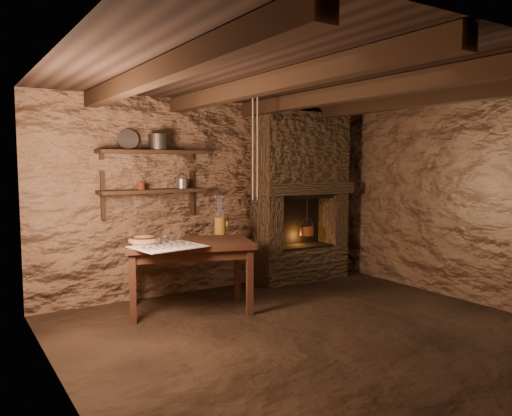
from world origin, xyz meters
TOP-DOWN VIEW (x-y plane):
  - floor at (0.00, 0.00)m, footprint 4.50×4.50m
  - back_wall at (0.00, 2.00)m, footprint 4.50×0.04m
  - left_wall at (-2.25, 0.00)m, footprint 0.04×4.00m
  - right_wall at (2.25, 0.00)m, footprint 0.04×4.00m
  - ceiling at (0.00, 0.00)m, footprint 4.50×4.00m
  - beam_far_left at (-1.50, 0.00)m, footprint 0.14×3.95m
  - beam_mid_left at (-0.50, 0.00)m, footprint 0.14×3.95m
  - beam_mid_right at (0.50, 0.00)m, footprint 0.14×3.95m
  - beam_far_right at (1.50, 0.00)m, footprint 0.14×3.95m
  - shelf_lower at (-0.85, 1.84)m, footprint 1.25×0.30m
  - shelf_upper at (-0.85, 1.84)m, footprint 1.25×0.30m
  - hearth at (1.25, 1.77)m, footprint 1.43×0.51m
  - work_table at (-0.67, 1.26)m, footprint 1.52×1.16m
  - linen_cloth at (-1.01, 1.05)m, footprint 0.74×0.63m
  - pewter_cutlery_row at (-1.01, 1.03)m, footprint 0.58×0.29m
  - drinking_glasses at (-0.99, 1.18)m, footprint 0.21×0.06m
  - stoneware_jug at (-0.12, 1.56)m, footprint 0.17×0.17m
  - wooden_bowl at (-1.15, 1.33)m, footprint 0.42×0.42m
  - iron_stockpot at (-0.78, 1.84)m, footprint 0.25×0.25m
  - tin_pan at (-1.10, 1.94)m, footprint 0.26×0.15m
  - small_kettle at (-0.48, 1.84)m, footprint 0.19×0.16m
  - rusty_tin at (-0.99, 1.84)m, footprint 0.11×0.11m
  - red_pot at (1.32, 1.72)m, footprint 0.21×0.20m
  - hanging_ropes at (0.05, 1.05)m, footprint 0.08×0.08m

SIDE VIEW (x-z plane):
  - floor at x=0.00m, z-range 0.00..0.00m
  - work_table at x=-0.67m, z-range 0.03..0.80m
  - red_pot at x=1.32m, z-range 0.43..0.97m
  - linen_cloth at x=-1.01m, z-range 0.77..0.78m
  - pewter_cutlery_row at x=-1.01m, z-range 0.78..0.79m
  - wooden_bowl at x=-1.15m, z-range 0.75..0.87m
  - drinking_glasses at x=-0.99m, z-range 0.78..0.87m
  - stoneware_jug at x=-0.12m, z-range 0.74..1.21m
  - back_wall at x=0.00m, z-range 0.00..2.40m
  - left_wall at x=-2.25m, z-range 0.00..2.40m
  - right_wall at x=2.25m, z-range 0.00..2.40m
  - hearth at x=1.25m, z-range 0.08..2.38m
  - shelf_lower at x=-0.85m, z-range 1.28..1.32m
  - rusty_tin at x=-0.99m, z-range 1.32..1.40m
  - small_kettle at x=-0.48m, z-range 1.29..1.46m
  - shelf_upper at x=-0.85m, z-range 1.73..1.77m
  - hanging_ropes at x=0.05m, z-range 1.20..2.40m
  - iron_stockpot at x=-0.78m, z-range 1.77..1.94m
  - tin_pan at x=-1.10m, z-range 1.77..2.01m
  - beam_far_left at x=-1.50m, z-range 2.23..2.39m
  - beam_mid_left at x=-0.50m, z-range 2.23..2.39m
  - beam_mid_right at x=0.50m, z-range 2.23..2.39m
  - beam_far_right at x=1.50m, z-range 2.23..2.39m
  - ceiling at x=0.00m, z-range 2.38..2.42m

